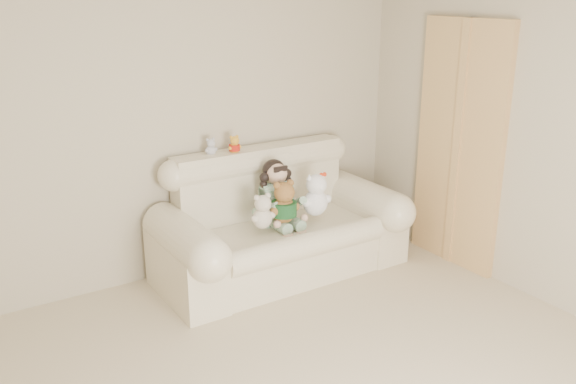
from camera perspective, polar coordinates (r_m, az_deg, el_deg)
The scene contains 9 objects.
wall_back at distance 5.02m, azimuth -11.70°, elevation 6.21°, with size 4.50×4.50×0.00m, color #B7A991.
sofa at distance 5.16m, azimuth -0.60°, elevation -2.18°, with size 2.10×0.95×1.03m, color #FFF1CD, non-canonical shape.
door_panel at distance 5.44m, azimuth 15.53°, elevation 4.13°, with size 0.06×0.90×2.10m, color #B6814E.
seated_child at distance 5.16m, azimuth -1.09°, elevation 0.02°, with size 0.34×0.41×0.56m, color #367C47, non-canonical shape.
brown_teddy at distance 4.98m, azimuth -0.39°, elevation -0.56°, with size 0.27×0.21×0.42m, color brown, non-canonical shape.
white_cat at distance 5.15m, azimuth 2.57°, elevation 0.18°, with size 0.28×0.22×0.44m, color white, non-canonical shape.
cream_teddy at distance 4.88m, azimuth -2.39°, elevation -1.49°, with size 0.22×0.17×0.34m, color beige, non-canonical shape.
yellow_mini_bear at distance 5.14m, azimuth -4.98°, elevation 4.54°, with size 0.12×0.09×0.18m, color yellow, non-canonical shape.
grey_mini_plush at distance 5.10m, azimuth -7.16°, elevation 4.30°, with size 0.11×0.09×0.18m, color silver, non-canonical shape.
Camera 1 is at (-1.75, -2.09, 2.32)m, focal length 38.51 mm.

